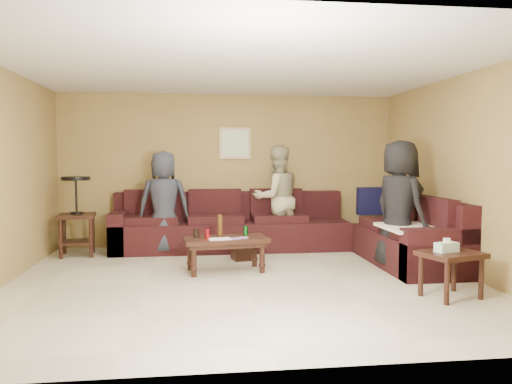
# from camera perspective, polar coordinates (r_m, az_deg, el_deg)

# --- Properties ---
(room) EXTENTS (5.60, 5.50, 2.50)m
(room) POSITION_cam_1_polar(r_m,az_deg,el_deg) (5.84, -1.42, 5.90)
(room) COLOR beige
(room) RESTS_ON ground
(sectional_sofa) EXTENTS (4.65, 2.90, 0.97)m
(sectional_sofa) POSITION_cam_1_polar(r_m,az_deg,el_deg) (7.54, 3.64, -4.73)
(sectional_sofa) COLOR black
(sectional_sofa) RESTS_ON ground
(coffee_table) EXTENTS (1.12, 0.67, 0.72)m
(coffee_table) POSITION_cam_1_polar(r_m,az_deg,el_deg) (6.43, -3.54, -5.77)
(coffee_table) COLOR black
(coffee_table) RESTS_ON ground
(end_table_left) EXTENTS (0.58, 0.58, 1.18)m
(end_table_left) POSITION_cam_1_polar(r_m,az_deg,el_deg) (7.87, -19.81, -2.44)
(end_table_left) COLOR black
(end_table_left) RESTS_ON ground
(side_table_right) EXTENTS (0.70, 0.63, 0.63)m
(side_table_right) POSITION_cam_1_polar(r_m,az_deg,el_deg) (5.62, 21.34, -7.07)
(side_table_right) COLOR black
(side_table_right) RESTS_ON ground
(waste_bin) EXTENTS (0.32, 0.32, 0.33)m
(waste_bin) POSITION_cam_1_polar(r_m,az_deg,el_deg) (7.20, -1.59, -6.43)
(waste_bin) COLOR black
(waste_bin) RESTS_ON ground
(wall_art) EXTENTS (0.52, 0.04, 0.52)m
(wall_art) POSITION_cam_1_polar(r_m,az_deg,el_deg) (8.31, -2.42, 5.59)
(wall_art) COLOR tan
(wall_art) RESTS_ON ground
(person_left) EXTENTS (0.80, 0.56, 1.56)m
(person_left) POSITION_cam_1_polar(r_m,az_deg,el_deg) (7.67, -10.47, -1.21)
(person_left) COLOR #272A37
(person_left) RESTS_ON ground
(person_middle) EXTENTS (0.94, 0.81, 1.65)m
(person_middle) POSITION_cam_1_polar(r_m,az_deg,el_deg) (7.89, 2.39, -0.70)
(person_middle) COLOR tan
(person_middle) RESTS_ON ground
(person_right) EXTENTS (0.78, 0.96, 1.69)m
(person_right) POSITION_cam_1_polar(r_m,az_deg,el_deg) (6.74, 16.08, -1.48)
(person_right) COLOR black
(person_right) RESTS_ON ground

